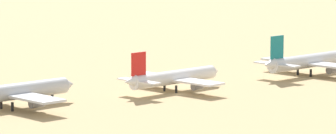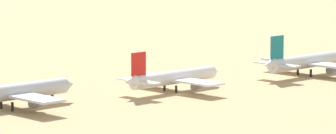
{
  "view_description": "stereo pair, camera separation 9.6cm",
  "coord_description": "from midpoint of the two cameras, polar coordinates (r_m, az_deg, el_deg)",
  "views": [
    {
      "loc": [
        -149.92,
        -214.17,
        42.96
      ],
      "look_at": [
        2.62,
        10.54,
        6.0
      ],
      "focal_mm": 104.76,
      "sensor_mm": 36.0,
      "label": 1
    },
    {
      "loc": [
        -149.84,
        -214.22,
        42.96
      ],
      "look_at": [
        2.62,
        10.54,
        6.0
      ],
      "focal_mm": 104.76,
      "sensor_mm": 36.0,
      "label": 2
    }
  ],
  "objects": [
    {
      "name": "parked_jet_teal_4",
      "position": [
        301.75,
        8.07,
        0.32
      ],
      "size": [
        40.13,
        34.19,
        13.29
      ],
      "rotation": [
        0.0,
        0.0,
        0.17
      ],
      "color": "silver",
      "rests_on": "ground"
    },
    {
      "name": "parked_jet_navy_2",
      "position": [
        244.22,
        -9.18,
        -1.47
      ],
      "size": [
        39.2,
        33.39,
        12.97
      ],
      "rotation": [
        0.0,
        0.0,
        0.16
      ],
      "color": "silver",
      "rests_on": "ground"
    },
    {
      "name": "ground",
      "position": [
        264.93,
        0.8,
        -1.58
      ],
      "size": [
        4000.0,
        4000.0,
        0.0
      ],
      "primitive_type": "plane",
      "color": "tan"
    },
    {
      "name": "parked_jet_red_3",
      "position": [
        268.16,
        0.29,
        -0.62
      ],
      "size": [
        36.28,
        30.97,
        12.03
      ],
      "rotation": [
        0.0,
        0.0,
        0.19
      ],
      "color": "white",
      "rests_on": "ground"
    }
  ]
}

